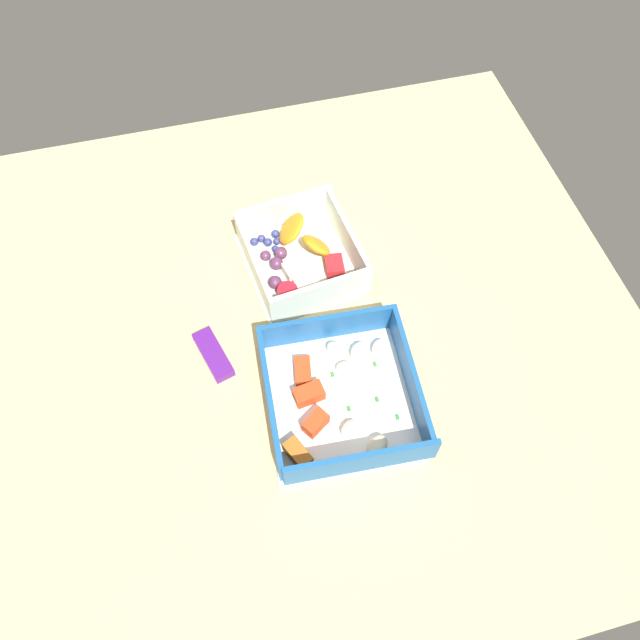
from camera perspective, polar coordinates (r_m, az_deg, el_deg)
table_surface at (r=78.01cm, az=-0.31°, el=-0.79°), size 80.00×80.00×2.00cm
pasta_container at (r=71.04cm, az=1.79°, el=-6.96°), size 18.57×17.76×5.01cm
fruit_bowl at (r=80.74cm, az=-1.82°, el=5.83°), size 16.40×14.92×5.30cm
candy_bar at (r=75.48cm, az=-9.76°, el=-3.15°), size 7.39×4.21×1.20cm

